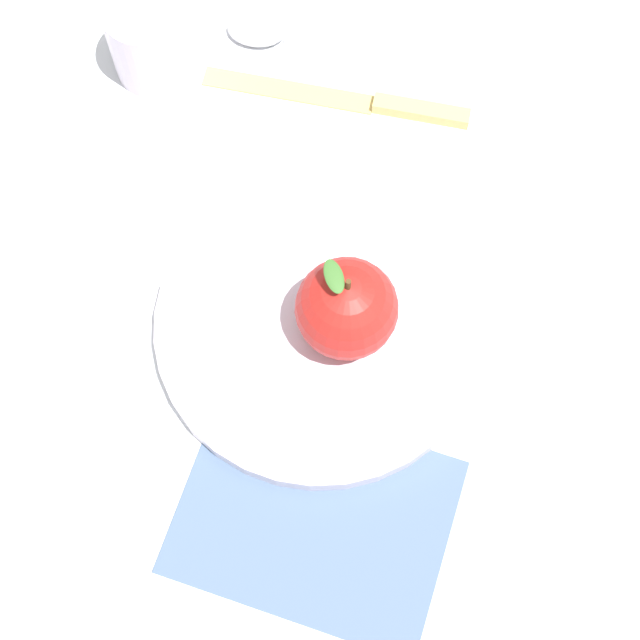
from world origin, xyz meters
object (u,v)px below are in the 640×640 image
dinner_plate (320,325)px  knife (360,101)px  apple (347,309)px  side_bowl (33,436)px  cup (150,36)px  linen_napkin (314,516)px  spoon (282,34)px

dinner_plate → knife: size_ratio=1.10×
apple → side_bowl: apple is taller
apple → cup: apple is taller
linen_napkin → apple: bearing=-73.9°
cup → spoon: bearing=-139.1°
cup → apple: bearing=148.1°
apple → side_bowl: 0.23m
apple → knife: 0.21m
apple → dinner_plate: bearing=9.0°
side_bowl → spoon: bearing=-89.5°
side_bowl → apple: bearing=-133.7°
side_bowl → dinner_plate: bearing=-130.6°
apple → side_bowl: bearing=46.3°
dinner_plate → cup: 0.27m
spoon → side_bowl: bearing=90.5°
cup → knife: cup is taller
cup → linen_napkin: (-0.28, 0.27, -0.04)m
knife → cup: bearing=13.1°
linen_napkin → dinner_plate: bearing=-66.0°
apple → linen_napkin: size_ratio=0.44×
dinner_plate → linen_napkin: bearing=114.0°
dinner_plate → spoon: dinner_plate is taller
dinner_plate → spoon: (0.14, -0.22, -0.01)m
spoon → linen_napkin: spoon is taller
spoon → linen_napkin: bearing=119.6°
side_bowl → cup: bearing=-75.0°
cup → knife: (-0.16, -0.04, -0.03)m
cup → knife: bearing=-166.9°
dinner_plate → linen_napkin: dinner_plate is taller
cup → linen_napkin: bearing=135.1°
dinner_plate → knife: 0.20m
dinner_plate → side_bowl: size_ratio=2.34×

